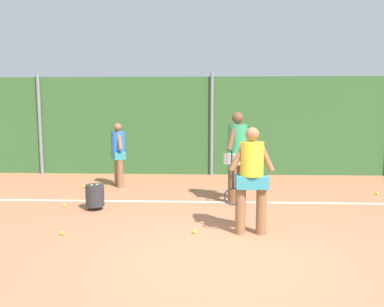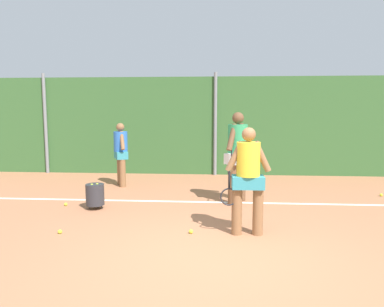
{
  "view_description": "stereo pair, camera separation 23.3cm",
  "coord_description": "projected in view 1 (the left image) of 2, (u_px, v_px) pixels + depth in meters",
  "views": [
    {
      "loc": [
        -0.15,
        -4.62,
        1.97
      ],
      "look_at": [
        -0.45,
        2.84,
        1.06
      ],
      "focal_mm": 33.97,
      "sensor_mm": 36.0,
      "label": 1
    },
    {
      "loc": [
        0.09,
        -4.61,
        1.97
      ],
      "look_at": [
        -0.45,
        2.84,
        1.06
      ],
      "focal_mm": 33.97,
      "sensor_mm": 36.0,
      "label": 2
    }
  ],
  "objects": [
    {
      "name": "tennis_ball_3",
      "position": [
        84.0,
        186.0,
        9.19
      ],
      "size": [
        0.07,
        0.07,
        0.07
      ],
      "primitive_type": "sphere",
      "color": "#CCDB33",
      "rests_on": "ground_plane"
    },
    {
      "name": "ground_plane",
      "position": [
        214.0,
        217.0,
        6.69
      ],
      "size": [
        27.91,
        27.91,
        0.0
      ],
      "primitive_type": "plane",
      "color": "#B2704C"
    },
    {
      "name": "tennis_ball_5",
      "position": [
        195.0,
        231.0,
        5.79
      ],
      "size": [
        0.07,
        0.07,
        0.07
      ],
      "primitive_type": "sphere",
      "color": "#CCDB33",
      "rests_on": "ground_plane"
    },
    {
      "name": "tennis_ball_4",
      "position": [
        65.0,
        205.0,
        7.37
      ],
      "size": [
        0.07,
        0.07,
        0.07
      ],
      "primitive_type": "sphere",
      "color": "#CCDB33",
      "rests_on": "ground_plane"
    },
    {
      "name": "tennis_ball_7",
      "position": [
        62.0,
        233.0,
        5.72
      ],
      "size": [
        0.07,
        0.07,
        0.07
      ],
      "primitive_type": "sphere",
      "color": "#CCDB33",
      "rests_on": "ground_plane"
    },
    {
      "name": "player_midcourt",
      "position": [
        237.0,
        152.0,
        7.66
      ],
      "size": [
        0.58,
        0.77,
        1.91
      ],
      "rotation": [
        0.0,
        0.0,
        4.14
      ],
      "color": "brown",
      "rests_on": "ground_plane"
    },
    {
      "name": "player_foreground_near",
      "position": [
        251.0,
        175.0,
        5.67
      ],
      "size": [
        0.79,
        0.36,
        1.7
      ],
      "rotation": [
        0.0,
        0.0,
        3.16
      ],
      "color": "#8C603D",
      "rests_on": "ground_plane"
    },
    {
      "name": "court_baseline_paint",
      "position": [
        213.0,
        202.0,
        7.76
      ],
      "size": [
        13.26,
        0.1,
        0.01
      ],
      "primitive_type": "cube",
      "color": "white",
      "rests_on": "ground_plane"
    },
    {
      "name": "tennis_ball_2",
      "position": [
        377.0,
        193.0,
        8.41
      ],
      "size": [
        0.07,
        0.07,
        0.07
      ],
      "primitive_type": "sphere",
      "color": "#CCDB33",
      "rests_on": "ground_plane"
    },
    {
      "name": "fence_post_center",
      "position": [
        212.0,
        124.0,
        10.84
      ],
      "size": [
        0.1,
        0.1,
        3.06
      ],
      "primitive_type": "cylinder",
      "color": "gray",
      "rests_on": "ground_plane"
    },
    {
      "name": "ball_hopper",
      "position": [
        95.0,
        195.0,
        7.14
      ],
      "size": [
        0.36,
        0.36,
        0.51
      ],
      "color": "#2D2D33",
      "rests_on": "ground_plane"
    },
    {
      "name": "fence_post_left",
      "position": [
        40.0,
        124.0,
        11.05
      ],
      "size": [
        0.1,
        0.1,
        3.06
      ],
      "primitive_type": "cylinder",
      "color": "gray",
      "rests_on": "ground_plane"
    },
    {
      "name": "hedge_fence_backdrop",
      "position": [
        212.0,
        126.0,
        11.02
      ],
      "size": [
        18.14,
        0.25,
        2.94
      ],
      "primitive_type": "cube",
      "color": "#386633",
      "rests_on": "ground_plane"
    },
    {
      "name": "player_backcourt_far",
      "position": [
        118.0,
        151.0,
        9.27
      ],
      "size": [
        0.46,
        0.62,
        1.62
      ],
      "rotation": [
        0.0,
        0.0,
        5.17
      ],
      "color": "#8C603D",
      "rests_on": "ground_plane"
    }
  ]
}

